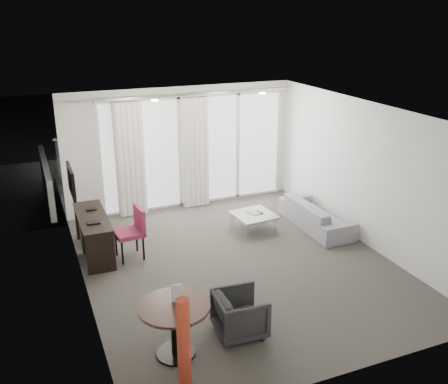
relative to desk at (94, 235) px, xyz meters
name	(u,v)px	position (x,y,z in m)	size (l,w,h in m)	color
floor	(237,264)	(2.18, -1.29, -0.36)	(5.00, 6.00, 0.00)	#413D37
ceiling	(239,112)	(2.18, -1.29, 2.24)	(5.00, 6.00, 0.00)	white
wall_left	(79,215)	(-0.32, -1.29, 0.94)	(0.00, 6.00, 2.60)	silver
wall_right	(365,174)	(4.68, -1.29, 0.94)	(0.00, 6.00, 2.60)	silver
wall_front	(348,279)	(2.18, -4.29, 0.94)	(5.00, 0.00, 2.60)	silver
window_panel	(195,151)	(2.48, 1.70, 0.84)	(4.00, 0.02, 2.38)	white
window_frame	(195,151)	(2.48, 1.68, 0.84)	(4.10, 0.06, 2.44)	white
curtain_left	(130,160)	(1.03, 1.53, 0.84)	(0.60, 0.20, 2.38)	white
curtain_right	(195,153)	(2.43, 1.53, 0.84)	(0.60, 0.20, 2.38)	white
curtain_track	(183,95)	(2.18, 1.53, 2.09)	(4.80, 0.04, 0.04)	#B2B2B7
downlight_a	(155,100)	(1.28, 0.31, 2.23)	(0.12, 0.12, 0.02)	#FFE0B2
downlight_b	(263,93)	(3.38, 0.31, 2.23)	(0.12, 0.12, 0.02)	#FFE0B2
desk	(94,235)	(0.00, 0.00, 0.00)	(0.48, 1.55, 0.73)	black
tv	(71,181)	(-0.27, 0.16, 0.99)	(0.05, 0.80, 0.50)	black
desk_chair	(129,234)	(0.54, -0.37, 0.09)	(0.50, 0.47, 0.91)	#932A47
round_table	(175,330)	(0.51, -3.18, -0.01)	(0.89, 0.89, 0.71)	#3C2219
menu_card	(177,301)	(0.57, -3.10, 0.36)	(0.13, 0.02, 0.24)	white
red_lamp	(184,347)	(0.42, -3.83, 0.24)	(0.24, 0.24, 1.20)	#A6341D
tub_armchair	(240,314)	(1.43, -3.08, -0.07)	(0.63, 0.65, 0.59)	#252527
coffee_table	(254,222)	(3.03, -0.14, -0.19)	(0.76, 0.76, 0.34)	gray
remote	(260,212)	(3.17, -0.13, 0.00)	(0.05, 0.16, 0.02)	black
magazine	(254,212)	(3.07, -0.07, 0.00)	(0.21, 0.27, 0.02)	gray
sofa	(316,215)	(4.24, -0.48, -0.10)	(1.83, 0.72, 0.54)	gray
terrace_slab	(176,184)	(2.48, 3.21, -0.42)	(5.60, 3.00, 0.12)	#4D4D50
rattan_chair_a	(209,158)	(3.48, 3.52, 0.08)	(0.61, 0.61, 0.89)	brown
rattan_chair_b	(212,155)	(3.68, 3.81, 0.07)	(0.59, 0.59, 0.87)	brown
rattan_table	(233,178)	(3.68, 2.39, -0.14)	(0.44, 0.44, 0.44)	brown
balustrade	(160,149)	(2.48, 4.66, 0.14)	(5.50, 0.06, 1.05)	#B2B2B7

